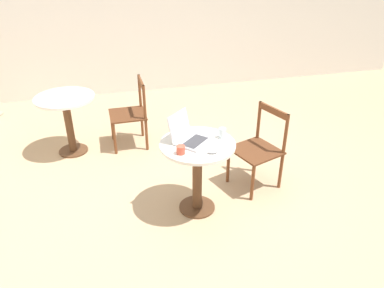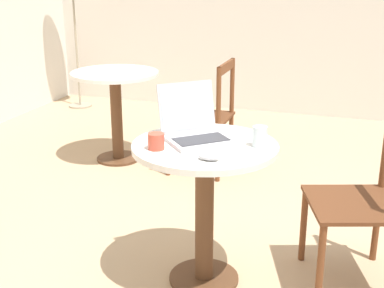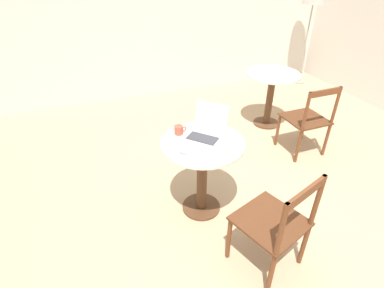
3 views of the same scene
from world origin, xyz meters
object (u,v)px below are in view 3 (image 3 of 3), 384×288
(chair_near_front, at_px, (275,224))
(mug, at_px, (179,130))
(cafe_table_mid, at_px, (271,87))
(laptop, at_px, (206,131))
(chair_mid_front, at_px, (308,120))
(cafe_table_near, at_px, (202,160))
(drinking_glass, at_px, (221,152))
(mouse, at_px, (183,150))

(chair_near_front, height_order, mug, chair_near_front)
(chair_near_front, relative_size, mug, 7.86)
(cafe_table_mid, bearing_deg, laptop, -141.12)
(chair_mid_front, bearing_deg, cafe_table_near, -162.87)
(chair_mid_front, bearing_deg, cafe_table_mid, 90.56)
(chair_mid_front, bearing_deg, drinking_glass, -153.83)
(chair_near_front, xyz_separation_m, laptop, (-0.20, 0.83, 0.37))
(cafe_table_mid, distance_m, laptop, 1.90)
(cafe_table_near, height_order, cafe_table_mid, same)
(chair_near_front, xyz_separation_m, mug, (-0.41, 0.95, 0.35))
(laptop, distance_m, mouse, 0.31)
(cafe_table_mid, xyz_separation_m, mug, (-1.67, -1.06, 0.23))
(chair_near_front, xyz_separation_m, chair_mid_front, (1.27, 1.23, 0.00))
(laptop, relative_size, mouse, 4.35)
(cafe_table_mid, bearing_deg, cafe_table_near, -140.61)
(laptop, bearing_deg, cafe_table_mid, 38.88)
(laptop, relative_size, drinking_glass, 4.38)
(cafe_table_mid, xyz_separation_m, chair_near_front, (-1.26, -2.01, -0.12))
(cafe_table_near, xyz_separation_m, cafe_table_mid, (1.52, 1.25, 0.00))
(cafe_table_near, relative_size, laptop, 1.74)
(cafe_table_mid, bearing_deg, drinking_glass, -134.39)
(mouse, height_order, drinking_glass, drinking_glass)
(cafe_table_near, xyz_separation_m, mouse, (-0.21, -0.08, 0.21))
(mouse, bearing_deg, drinking_glass, -34.16)
(cafe_table_near, relative_size, mouse, 7.57)
(chair_mid_front, xyz_separation_m, mouse, (-1.74, -0.56, 0.33))
(cafe_table_mid, height_order, chair_near_front, chair_near_front)
(cafe_table_near, xyz_separation_m, drinking_glass, (0.05, -0.26, 0.24))
(cafe_table_near, height_order, mouse, mouse)
(laptop, bearing_deg, cafe_table_near, -129.94)
(cafe_table_near, height_order, mug, mug)
(mouse, bearing_deg, cafe_table_near, 22.20)
(cafe_table_near, distance_m, mouse, 0.31)
(cafe_table_near, xyz_separation_m, chair_mid_front, (1.53, 0.47, -0.12))
(drinking_glass, bearing_deg, cafe_table_mid, 45.61)
(chair_mid_front, bearing_deg, mouse, -162.25)
(cafe_table_mid, xyz_separation_m, chair_mid_front, (0.01, -0.78, -0.12))
(cafe_table_near, distance_m, chair_near_front, 0.81)
(cafe_table_mid, xyz_separation_m, mouse, (-1.73, -1.34, 0.21))
(mouse, bearing_deg, mug, 77.26)
(chair_near_front, bearing_deg, laptop, 103.81)
(laptop, bearing_deg, drinking_glass, -92.15)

